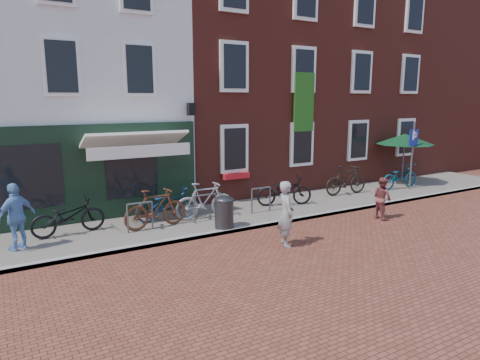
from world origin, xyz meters
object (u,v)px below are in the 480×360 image
woman (286,214)px  boy (382,198)px  bicycle_4 (284,191)px  bicycle_1 (156,208)px  parking_sign (413,147)px  bicycle_0 (68,216)px  bicycle_6 (400,176)px  bicycle_2 (168,204)px  bicycle_3 (205,200)px  bicycle_5 (346,180)px  parasol (405,137)px  litter_bin (224,210)px  cafe_person (17,217)px

woman → boy: (4.11, 0.53, -0.19)m
boy → bicycle_4: (-1.87, 2.62, -0.05)m
bicycle_1 → parking_sign: bearing=-95.1°
boy → bicycle_1: bearing=77.3°
bicycle_4 → parking_sign: bearing=-74.3°
bicycle_0 → bicycle_6: size_ratio=1.00×
parking_sign → bicycle_0: parking_sign is taller
bicycle_2 → bicycle_3: size_ratio=1.03×
bicycle_0 → bicycle_4: (6.95, -0.32, 0.00)m
bicycle_5 → parasol: bearing=-79.3°
parking_sign → bicycle_3: bearing=178.3°
bicycle_1 → litter_bin: bearing=-124.8°
woman → bicycle_0: woman is taller
bicycle_5 → bicycle_6: bicycle_5 is taller
litter_bin → bicycle_0: bearing=158.0°
woman → bicycle_2: woman is taller
bicycle_2 → bicycle_6: (9.90, -0.35, 0.00)m
litter_bin → bicycle_2: bicycle_2 is taller
boy → bicycle_5: 3.00m
bicycle_1 → bicycle_4: bicycle_1 is taller
parking_sign → parasol: (0.63, 0.91, 0.30)m
bicycle_3 → bicycle_6: (8.82, -0.01, -0.06)m
bicycle_1 → bicycle_3: same height
parking_sign → boy: (-4.20, -2.24, -1.16)m
bicycle_1 → bicycle_5: (7.74, 0.44, 0.00)m
cafe_person → bicycle_2: (4.05, 0.55, -0.32)m
bicycle_2 → parking_sign: bearing=-87.4°
parasol → bicycle_3: (-9.78, -0.64, -1.45)m
litter_bin → bicycle_0: bicycle_0 is taller
bicycle_6 → woman: bearing=111.8°
bicycle_3 → bicycle_1: bearing=99.7°
litter_bin → bicycle_6: 8.84m
litter_bin → bicycle_5: bearing=13.2°
litter_bin → parking_sign: bearing=5.6°
parking_sign → bicycle_4: size_ratio=1.40×
parking_sign → bicycle_2: bearing=176.6°
bicycle_6 → parasol: bearing=-54.8°
boy → bicycle_1: size_ratio=0.70×
litter_bin → bicycle_5: (6.06, 1.42, 0.05)m
cafe_person → bicycle_1: 3.50m
bicycle_3 → bicycle_5: bearing=-84.4°
litter_bin → cafe_person: cafe_person is taller
cafe_person → bicycle_5: 11.25m
bicycle_2 → bicycle_6: size_ratio=1.00×
litter_bin → bicycle_0: (-3.92, 1.58, -0.00)m
bicycle_4 → bicycle_1: bearing=112.6°
parking_sign → cafe_person: size_ratio=1.64×
parking_sign → bicycle_3: 9.23m
parasol → boy: size_ratio=1.84×
parking_sign → parasol: 1.15m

